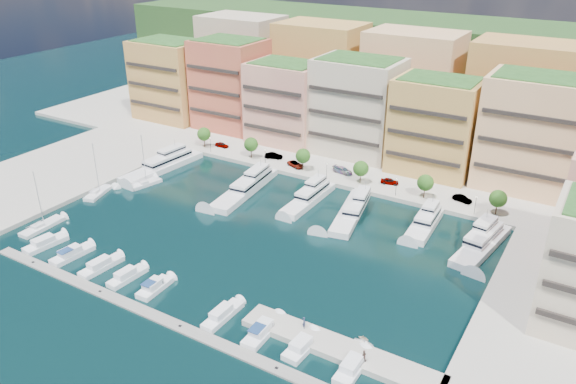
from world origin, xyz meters
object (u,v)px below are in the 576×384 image
Objects in this scene: tree_0 at (204,134)px; tree_5 at (498,199)px; car_0 at (222,145)px; tender_2 at (364,344)px; lamppost_4 at (476,202)px; sailboat_1 at (98,193)px; car_3 at (343,170)px; person_1 at (364,356)px; lamppost_0 at (210,142)px; car_4 at (390,181)px; cruiser_2 at (101,266)px; cruiser_9 at (352,368)px; tree_3 at (361,169)px; sailboat_2 at (146,184)px; yacht_0 at (165,164)px; yacht_4 at (352,210)px; cruiser_7 at (262,331)px; car_2 at (296,164)px; tree_4 at (425,183)px; car_1 at (274,156)px; cruiser_3 at (127,277)px; person_0 at (304,322)px; cruiser_8 at (302,347)px; yacht_5 at (425,222)px; tender_3 at (363,338)px; car_5 at (462,199)px; cruiser_1 at (72,254)px; cruiser_4 at (154,288)px; sailboat_0 at (42,227)px; cruiser_0 at (45,244)px; tree_1 at (251,144)px; yacht_6 at (483,242)px; cruiser_6 at (223,315)px; yacht_3 at (310,196)px; lamppost_2 at (327,169)px; yacht_2 at (247,186)px.

tree_0 is 80.00m from tree_5.
tender_2 is at bearing -129.85° from car_0.
car_0 is (-71.63, 4.57, -2.14)m from lamppost_4.
car_3 is (44.86, 39.30, 1.45)m from sailboat_1.
person_1 is at bearing -156.80° from tender_2.
lamppost_0 reaches higher than car_4.
cruiser_2 and cruiser_9 have the same top height.
sailboat_2 is (-45.33, -26.37, -4.42)m from tree_3.
yacht_0 is 53.20m from yacht_4.
sailboat_2 is at bearing 150.16° from cruiser_7.
tree_5 is 1.13× the size of car_2.
lamppost_0 is at bearing 174.25° from car_0.
tree_4 is at bearing -106.41° from person_1.
car_1 is (-31.17, 16.90, 0.70)m from yacht_4.
yacht_4 is 49.73m from cruiser_3.
person_0 is (58.97, -56.74, 0.30)m from car_0.
yacht_4 is 3.00× the size of cruiser_8.
lamppost_4 is at bearing -4.70° from tree_3.
yacht_4 is (48.70, -12.10, -2.73)m from lamppost_0.
yacht_5 is at bearing -69.84° from tree_4.
sailboat_2 reaches higher than tender_3.
car_3 is 30.32m from car_5.
car_5 is (-3.93, 4.74, -2.11)m from lamppost_4.
cruiser_1 is 21.17m from cruiser_4.
cruiser_3 is at bearing -34.39° from sailboat_1.
tree_3 is at bearing 48.04° from sailboat_0.
cruiser_0 is at bearing -125.54° from tree_3.
tree_5 is at bearing 0.00° from tree_1.
yacht_6 is 2.62× the size of cruiser_3.
sailboat_1 is 3.28× the size of car_0.
tree_0 is at bearing 138.22° from cruiser_8.
tree_4 reaches higher than cruiser_6.
yacht_3 is 9.80× the size of person_0.
lamppost_0 is at bearing 100.48° from cruiser_1.
lamppost_4 is 0.17× the size of yacht_0.
lamppost_2 is (40.00, -2.30, -0.92)m from tree_0.
lamppost_4 is at bearing 10.13° from yacht_0.
sailboat_2 reaches higher than tree_5.
person_0 is (-16.66, -54.47, -2.75)m from tree_5.
cruiser_2 is at bearing -69.02° from tree_0.
car_2 is (-35.50, 58.66, 1.15)m from cruiser_8.
yacht_0 is 1.16× the size of yacht_4.
sailboat_1 is 7.00× the size of person_1.
lamppost_2 is 0.48× the size of cruiser_0.
yacht_2 is at bearing 74.67° from cruiser_1.
cruiser_7 is at bearing -102.46° from yacht_5.
lamppost_2 is 61.52m from cruiser_1.
cruiser_1 is 14.60m from cruiser_3.
cruiser_0 is (-73.50, -58.09, -4.20)m from tree_5.
person_1 is (0.94, 1.59, 1.40)m from cruiser_9.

